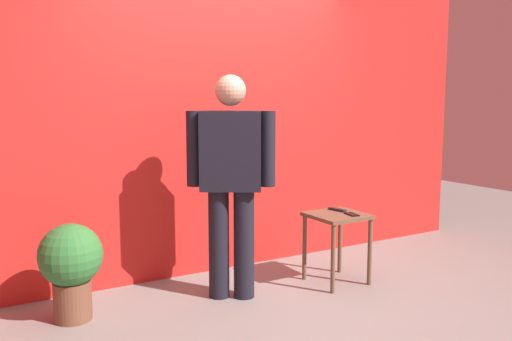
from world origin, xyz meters
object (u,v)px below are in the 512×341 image
(side_table, at_px, (337,227))
(tv_remote, at_px, (337,210))
(cell_phone, at_px, (352,214))
(standing_person, at_px, (231,175))
(potted_plant, at_px, (71,264))

(side_table, relative_size, tv_remote, 3.46)
(side_table, xyz_separation_m, cell_phone, (0.08, -0.09, 0.12))
(standing_person, xyz_separation_m, potted_plant, (-1.17, 0.17, -0.56))
(standing_person, bearing_deg, tv_remote, -2.90)
(side_table, xyz_separation_m, potted_plant, (-2.09, 0.32, -0.07))
(tv_remote, bearing_deg, side_table, -139.10)
(potted_plant, bearing_deg, cell_phone, -10.75)
(side_table, height_order, tv_remote, tv_remote)
(standing_person, bearing_deg, cell_phone, -13.61)
(side_table, xyz_separation_m, tv_remote, (0.08, 0.10, 0.12))
(side_table, relative_size, potted_plant, 0.86)
(cell_phone, relative_size, potted_plant, 0.21)
(cell_phone, height_order, potted_plant, potted_plant)
(side_table, bearing_deg, standing_person, 170.88)
(standing_person, height_order, tv_remote, standing_person)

